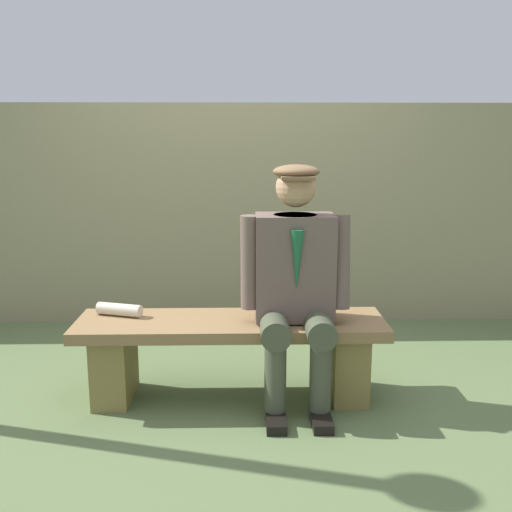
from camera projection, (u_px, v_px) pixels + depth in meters
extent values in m
plane|color=#556840|center=(231.00, 396.00, 3.21)|extent=(30.00, 30.00, 0.00)
cube|color=olive|center=(231.00, 325.00, 3.13)|extent=(1.66, 0.45, 0.06)
cube|color=olive|center=(347.00, 363.00, 3.18)|extent=(0.19, 0.38, 0.38)
cube|color=olive|center=(115.00, 365.00, 3.16)|extent=(0.19, 0.38, 0.38)
cube|color=brown|center=(295.00, 267.00, 3.07)|extent=(0.41, 0.25, 0.56)
cylinder|color=#1E2338|center=(295.00, 220.00, 3.02)|extent=(0.23, 0.23, 0.06)
cone|color=#195938|center=(297.00, 260.00, 2.93)|extent=(0.07, 0.07, 0.31)
sphere|color=tan|center=(296.00, 187.00, 2.96)|extent=(0.21, 0.21, 0.21)
ellipsoid|color=brown|center=(296.00, 172.00, 2.95)|extent=(0.24, 0.24, 0.07)
cube|color=brown|center=(298.00, 178.00, 2.86)|extent=(0.17, 0.09, 0.02)
cylinder|color=#404633|center=(318.00, 325.00, 3.00)|extent=(0.15, 0.39, 0.15)
cylinder|color=#404633|center=(320.00, 377.00, 2.91)|extent=(0.11, 0.11, 0.45)
cube|color=black|center=(321.00, 419.00, 2.89)|extent=(0.10, 0.24, 0.05)
cylinder|color=brown|center=(340.00, 262.00, 3.03)|extent=(0.10, 0.16, 0.50)
cylinder|color=#404633|center=(274.00, 325.00, 2.99)|extent=(0.15, 0.39, 0.15)
cylinder|color=#404633|center=(275.00, 377.00, 2.91)|extent=(0.11, 0.11, 0.45)
cube|color=black|center=(276.00, 420.00, 2.89)|extent=(0.10, 0.24, 0.05)
cylinder|color=brown|center=(250.00, 262.00, 3.02)|extent=(0.11, 0.11, 0.49)
cylinder|color=beige|center=(119.00, 310.00, 3.18)|extent=(0.26, 0.14, 0.07)
cube|color=gray|center=(234.00, 214.00, 4.47)|extent=(12.00, 0.24, 1.65)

